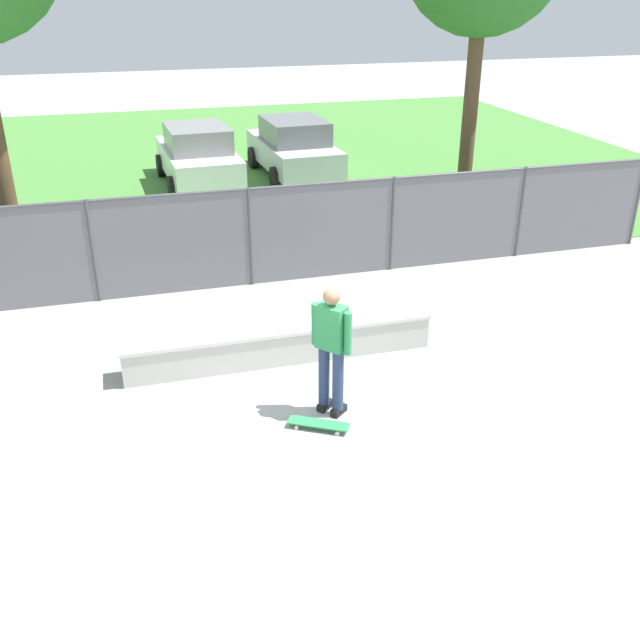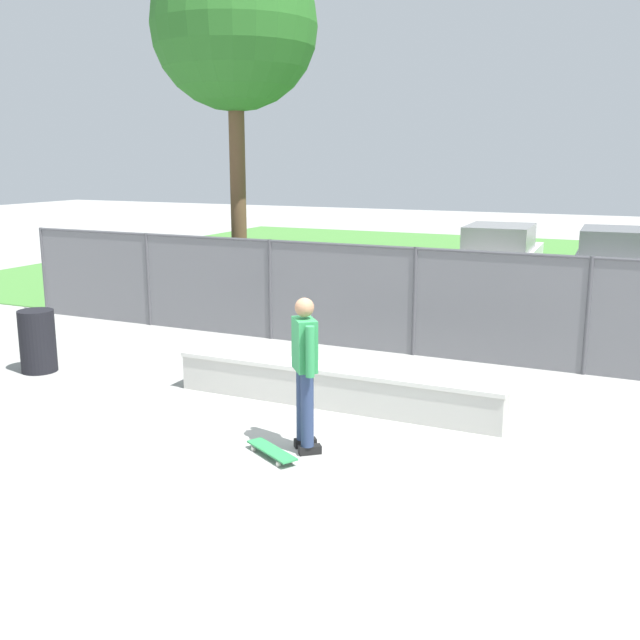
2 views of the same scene
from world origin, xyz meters
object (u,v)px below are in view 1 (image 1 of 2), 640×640
concrete_ledge (280,344)px  car_white (198,155)px  skateboarder (331,346)px  car_silver (294,148)px  skateboard (318,424)px

concrete_ledge → car_white: bearing=89.5°
concrete_ledge → skateboarder: size_ratio=2.59×
car_white → car_silver: size_ratio=1.00×
skateboarder → car_silver: (2.55, 12.33, -0.17)m
concrete_ledge → skateboard: size_ratio=5.95×
skateboard → car_white: bearing=89.9°
skateboarder → skateboard: skateboarder is taller
skateboarder → car_silver: bearing=78.3°
skateboarder → skateboard: (-0.27, -0.33, -0.94)m
car_silver → skateboard: bearing=-102.5°
car_silver → car_white: bearing=-174.8°
concrete_ledge → skateboarder: (0.33, -1.59, 0.73)m
concrete_ledge → skateboarder: 1.78m
skateboarder → skateboard: 1.03m
skateboarder → skateboard: size_ratio=2.29×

